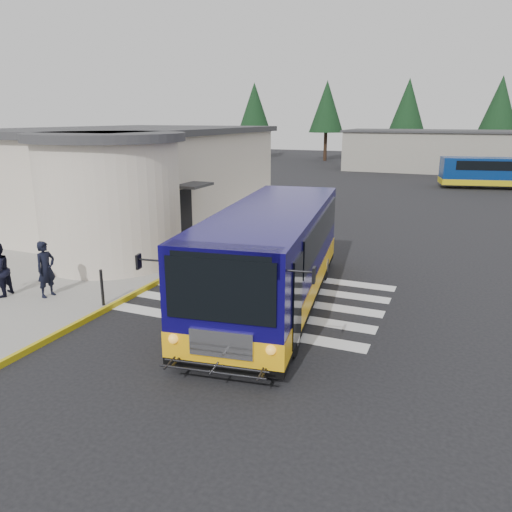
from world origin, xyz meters
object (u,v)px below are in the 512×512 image
at_px(transit_bus, 272,260).
at_px(far_bus_a, 494,171).
at_px(bollard, 102,288).
at_px(pedestrian_a, 46,269).

relative_size(transit_bus, far_bus_a, 1.28).
distance_m(bollard, far_bus_a, 34.98).
bearing_deg(pedestrian_a, transit_bus, -62.87).
height_order(transit_bus, far_bus_a, transit_bus).
relative_size(bollard, far_bus_a, 0.13).
bearing_deg(bollard, pedestrian_a, -179.35).
relative_size(pedestrian_a, far_bus_a, 0.21).
height_order(pedestrian_a, bollard, pedestrian_a).
bearing_deg(pedestrian_a, bollard, -82.26).
xyz_separation_m(pedestrian_a, far_bus_a, (13.58, 33.05, 0.33)).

